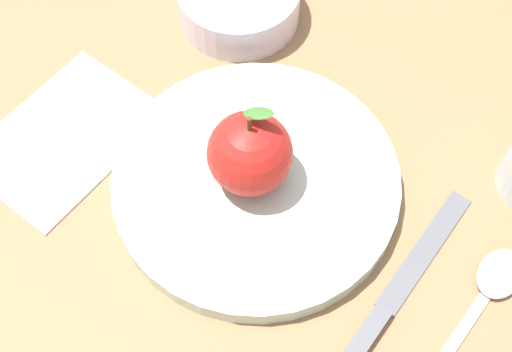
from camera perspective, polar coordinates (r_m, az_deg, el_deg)
ground_plane at (r=0.58m, az=0.28°, el=-2.67°), size 2.40×2.40×0.00m
dinner_plate at (r=0.58m, az=0.00°, el=-0.41°), size 0.25×0.25×0.02m
apple at (r=0.55m, az=-0.51°, el=1.88°), size 0.07×0.07×0.08m
knife at (r=0.55m, az=10.57°, el=-10.98°), size 0.22×0.04×0.01m
spoon at (r=0.58m, az=18.73°, el=-9.14°), size 0.18×0.04×0.01m
linen_napkin at (r=0.64m, az=-15.59°, el=3.24°), size 0.17×0.13×0.00m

